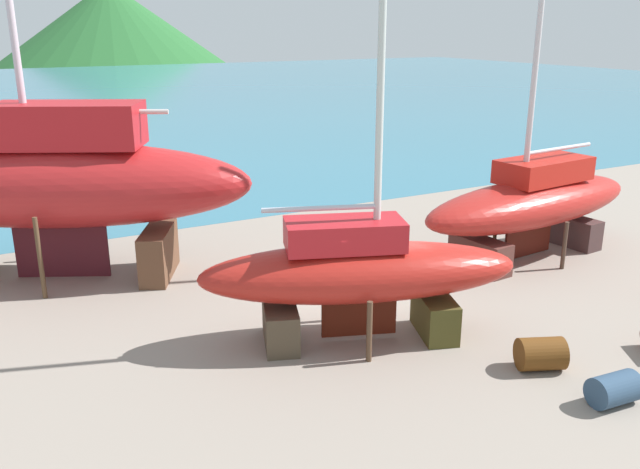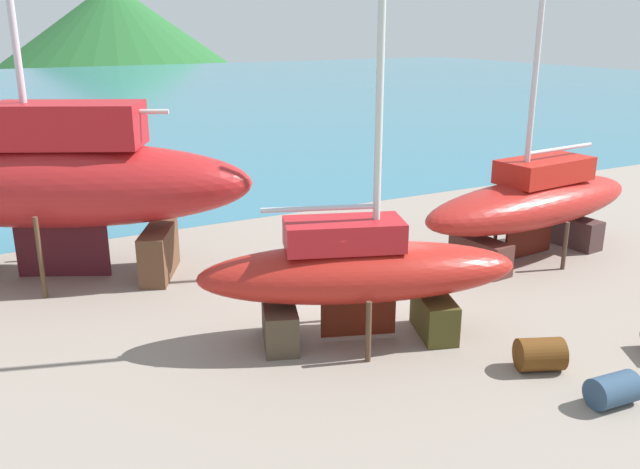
{
  "view_description": "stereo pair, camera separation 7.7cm",
  "coord_description": "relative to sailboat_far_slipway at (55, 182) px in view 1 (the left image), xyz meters",
  "views": [
    {
      "loc": [
        -7.64,
        -12.25,
        6.68
      ],
      "look_at": [
        0.13,
        2.3,
        1.45
      ],
      "focal_mm": 37.3,
      "sensor_mm": 36.0,
      "label": 1
    },
    {
      "loc": [
        -7.57,
        -12.28,
        6.68
      ],
      "look_at": [
        0.13,
        2.3,
        1.45
      ],
      "focal_mm": 37.3,
      "sensor_mm": 36.0,
      "label": 2
    }
  ],
  "objects": [
    {
      "name": "ground_plane",
      "position": [
        5.74,
        -9.85,
        -2.68
      ],
      "size": [
        50.85,
        50.85,
        0.0
      ],
      "primitive_type": "plane",
      "color": "gray"
    },
    {
      "name": "headland_hill",
      "position": [
        31.01,
        144.95,
        -2.68
      ],
      "size": [
        90.78,
        90.78,
        31.64
      ],
      "primitive_type": "cone",
      "color": "#265F2C",
      "rests_on": "ground"
    },
    {
      "name": "sailboat_far_slipway",
      "position": [
        0.0,
        0.0,
        0.0
      ],
      "size": [
        10.67,
        7.14,
        16.76
      ],
      "rotation": [
        0.0,
        0.0,
        2.68
      ],
      "color": "brown",
      "rests_on": "ground"
    },
    {
      "name": "sailboat_small_center",
      "position": [
        5.14,
        -7.08,
        -1.07
      ],
      "size": [
        7.17,
        4.13,
        11.92
      ],
      "rotation": [
        0.0,
        0.0,
        -0.34
      ],
      "color": "#443F1B",
      "rests_on": "ground"
    },
    {
      "name": "sea_water",
      "position": [
        5.74,
        50.73,
        -2.68
      ],
      "size": [
        166.41,
        95.73,
        0.01
      ],
      "primitive_type": "cube",
      "color": "teal",
      "rests_on": "ground"
    },
    {
      "name": "sailboat_large_starboard",
      "position": [
        12.51,
        -4.77,
        -0.98
      ],
      "size": [
        8.31,
        3.08,
        11.69
      ],
      "rotation": [
        0.0,
        0.0,
        3.24
      ],
      "color": "#542E28",
      "rests_on": "ground"
    },
    {
      "name": "barrel_by_slipway",
      "position": [
        7.6,
        -1.8,
        -2.38
      ],
      "size": [
        0.88,
        0.69,
        0.59
      ],
      "primitive_type": "cylinder",
      "rotation": [
        1.57,
        0.0,
        1.44
      ],
      "color": "maroon",
      "rests_on": "ground"
    },
    {
      "name": "barrel_tipped_center",
      "position": [
        7.69,
        -9.99,
        -2.34
      ],
      "size": [
        1.1,
        0.98,
        0.67
      ],
      "primitive_type": "cylinder",
      "rotation": [
        1.57,
        0.0,
        4.31
      ],
      "color": "#5C3311",
      "rests_on": "ground"
    },
    {
      "name": "barrel_tipped_left",
      "position": [
        7.91,
        -11.57,
        -2.38
      ],
      "size": [
        0.95,
        0.66,
        0.6
      ],
      "primitive_type": "cylinder",
      "rotation": [
        1.57,
        0.0,
        1.5
      ],
      "color": "#2E4761",
      "rests_on": "ground"
    }
  ]
}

